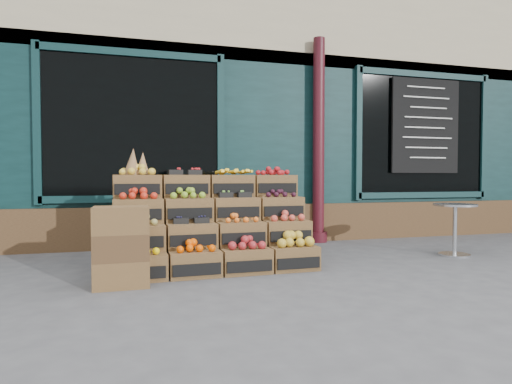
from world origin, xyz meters
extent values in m
plane|color=#4B4B4E|center=(0.00, 0.00, 0.00)|extent=(60.00, 60.00, 0.00)
cube|color=#0C2829|center=(0.00, 5.20, 2.40)|extent=(12.00, 6.00, 4.80)
cube|color=#0C2829|center=(0.00, 2.25, 1.50)|extent=(12.00, 0.12, 3.00)
cube|color=#4C341E|center=(0.00, 2.18, 0.30)|extent=(12.00, 0.18, 0.60)
cube|color=black|center=(-1.60, 2.18, 1.75)|extent=(2.40, 0.06, 2.00)
cube|color=black|center=(3.20, 2.18, 1.75)|extent=(2.40, 0.06, 2.00)
cylinder|color=#3E0E16|center=(1.20, 2.05, 1.60)|extent=(0.18, 0.18, 3.20)
cube|color=black|center=(3.20, 2.10, 1.90)|extent=(1.30, 0.04, 1.60)
cube|color=brown|center=(-1.54, 0.21, 0.13)|extent=(0.54, 0.38, 0.26)
cube|color=black|center=(-1.54, 0.02, 0.11)|extent=(0.48, 0.03, 0.12)
cube|color=yellow|center=(-1.54, 0.21, 0.31)|extent=(0.43, 0.29, 0.08)
cube|color=brown|center=(-0.99, 0.23, 0.13)|extent=(0.54, 0.38, 0.26)
cube|color=black|center=(-0.99, 0.03, 0.11)|extent=(0.48, 0.03, 0.12)
cube|color=#E44A00|center=(-0.99, 0.23, 0.31)|extent=(0.43, 0.29, 0.09)
cube|color=brown|center=(-0.45, 0.24, 0.13)|extent=(0.54, 0.38, 0.26)
cube|color=black|center=(-0.44, 0.05, 0.11)|extent=(0.48, 0.03, 0.12)
cube|color=maroon|center=(-0.45, 0.24, 0.31)|extent=(0.43, 0.29, 0.10)
cube|color=brown|center=(0.10, 0.26, 0.13)|extent=(0.54, 0.38, 0.26)
cube|color=black|center=(0.10, 0.06, 0.11)|extent=(0.48, 0.03, 0.12)
cube|color=#B89328|center=(0.10, 0.26, 0.32)|extent=(0.43, 0.29, 0.12)
cube|color=brown|center=(-1.55, 0.43, 0.39)|extent=(0.54, 0.38, 0.26)
cube|color=black|center=(-1.54, 0.24, 0.37)|extent=(0.48, 0.03, 0.12)
cube|color=olive|center=(-1.55, 0.43, 0.57)|extent=(0.43, 0.29, 0.09)
cube|color=brown|center=(-1.00, 0.45, 0.39)|extent=(0.54, 0.38, 0.26)
cube|color=black|center=(-1.00, 0.25, 0.37)|extent=(0.48, 0.03, 0.12)
cube|color=#1A1836|center=(-1.00, 0.45, 0.54)|extent=(0.43, 0.29, 0.03)
cube|color=brown|center=(-0.45, 0.46, 0.39)|extent=(0.54, 0.38, 0.26)
cube|color=black|center=(-0.45, 0.27, 0.37)|extent=(0.48, 0.03, 0.12)
cube|color=orange|center=(-0.45, 0.46, 0.56)|extent=(0.43, 0.29, 0.07)
cube|color=brown|center=(0.09, 0.48, 0.39)|extent=(0.54, 0.38, 0.26)
cube|color=black|center=(0.10, 0.28, 0.37)|extent=(0.48, 0.03, 0.12)
cube|color=#BF4032|center=(0.09, 0.48, 0.57)|extent=(0.43, 0.29, 0.08)
cube|color=brown|center=(-1.55, 0.66, 0.66)|extent=(0.54, 0.38, 0.26)
cube|color=black|center=(-1.55, 0.46, 0.63)|extent=(0.48, 0.03, 0.12)
cube|color=#B62413|center=(-1.55, 0.66, 0.83)|extent=(0.43, 0.29, 0.09)
cube|color=brown|center=(-1.01, 0.67, 0.66)|extent=(0.54, 0.38, 0.26)
cube|color=black|center=(-1.00, 0.48, 0.63)|extent=(0.48, 0.03, 0.12)
cube|color=olive|center=(-1.01, 0.67, 0.83)|extent=(0.43, 0.29, 0.09)
cube|color=brown|center=(-0.46, 0.69, 0.66)|extent=(0.54, 0.38, 0.26)
cube|color=black|center=(-0.45, 0.49, 0.63)|extent=(0.48, 0.03, 0.12)
cube|color=#69A63C|center=(-0.46, 0.69, 0.80)|extent=(0.43, 0.29, 0.03)
cube|color=brown|center=(0.09, 0.70, 0.66)|extent=(0.54, 0.38, 0.26)
cube|color=black|center=(0.09, 0.51, 0.63)|extent=(0.48, 0.03, 0.12)
cube|color=black|center=(0.09, 0.70, 0.82)|extent=(0.43, 0.29, 0.07)
cube|color=brown|center=(-1.56, 0.88, 0.92)|extent=(0.54, 0.38, 0.26)
cube|color=black|center=(-1.55, 0.69, 0.90)|extent=(0.48, 0.03, 0.12)
cube|color=gold|center=(-1.56, 0.88, 1.10)|extent=(0.43, 0.29, 0.09)
cube|color=brown|center=(-1.01, 0.89, 0.92)|extent=(0.54, 0.38, 0.26)
cube|color=black|center=(-1.01, 0.70, 0.90)|extent=(0.48, 0.03, 0.12)
cube|color=red|center=(-1.01, 0.89, 1.07)|extent=(0.43, 0.29, 0.04)
cube|color=brown|center=(-0.47, 0.91, 0.92)|extent=(0.54, 0.38, 0.26)
cube|color=black|center=(-0.46, 0.71, 0.90)|extent=(0.48, 0.03, 0.12)
cube|color=yellow|center=(-0.47, 0.91, 1.09)|extent=(0.43, 0.29, 0.08)
cube|color=brown|center=(0.08, 0.92, 0.92)|extent=(0.54, 0.38, 0.26)
cube|color=black|center=(0.09, 0.73, 0.90)|extent=(0.48, 0.03, 0.12)
cube|color=maroon|center=(0.08, 0.92, 1.09)|extent=(0.43, 0.29, 0.08)
cube|color=#4C341E|center=(-0.73, 0.46, 0.13)|extent=(2.18, 0.42, 0.26)
cube|color=#4C341E|center=(-0.73, 0.68, 0.26)|extent=(2.18, 0.42, 0.53)
cube|color=#4C341E|center=(-0.74, 0.90, 0.39)|extent=(2.18, 0.42, 0.79)
cone|color=olive|center=(-1.61, 0.88, 1.20)|extent=(0.18, 0.18, 0.30)
cone|color=olive|center=(-1.50, 0.92, 1.18)|extent=(0.16, 0.16, 0.26)
cube|color=brown|center=(-1.71, -0.01, 0.13)|extent=(0.51, 0.35, 0.25)
cube|color=#4C341E|center=(-1.71, -0.01, 0.38)|extent=(0.51, 0.35, 0.25)
cube|color=brown|center=(-1.71, -0.01, 0.63)|extent=(0.51, 0.35, 0.25)
cylinder|color=#B1B4B8|center=(2.42, 0.46, 0.01)|extent=(0.40, 0.40, 0.03)
cylinder|color=#B1B4B8|center=(2.42, 0.46, 0.33)|extent=(0.05, 0.05, 0.65)
cylinder|color=#B1B4B8|center=(2.42, 0.46, 0.67)|extent=(0.54, 0.54, 0.03)
imported|color=#185421|center=(-1.71, 2.65, 0.87)|extent=(0.72, 0.57, 1.75)
camera|label=1|loc=(-1.56, -4.19, 1.03)|focal=30.00mm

